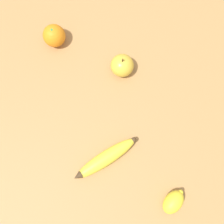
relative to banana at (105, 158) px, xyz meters
name	(u,v)px	position (x,y,z in m)	size (l,w,h in m)	color
ground_plane	(125,114)	(0.05, 0.14, -0.02)	(3.00, 3.00, 0.00)	#A87A47
banana	(105,158)	(0.00, 0.00, 0.00)	(0.18, 0.16, 0.04)	yellow
orange	(54,36)	(-0.20, 0.37, 0.02)	(0.07, 0.07, 0.07)	orange
apple	(122,65)	(0.02, 0.29, 0.01)	(0.07, 0.07, 0.08)	gold
lemon	(173,202)	(0.20, -0.10, 0.00)	(0.08, 0.09, 0.05)	yellow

